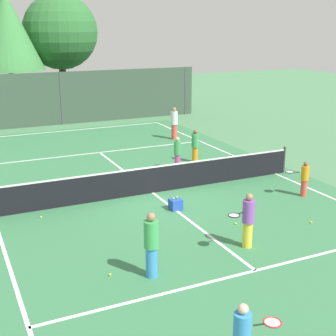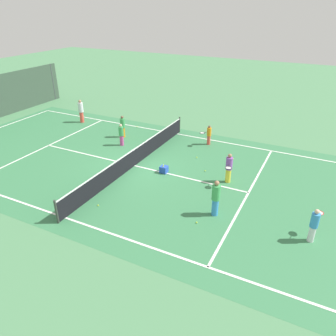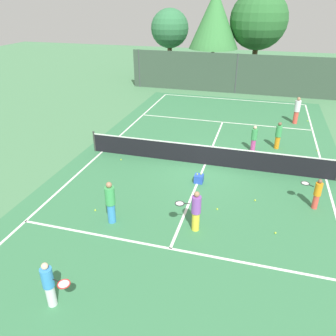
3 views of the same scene
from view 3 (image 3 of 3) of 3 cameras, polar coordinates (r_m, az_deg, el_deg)
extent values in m
plane|color=#4C8456|center=(16.55, 6.30, 0.61)|extent=(80.00, 80.00, 0.00)
cube|color=#387A4C|center=(16.54, 6.30, 0.62)|extent=(13.00, 25.00, 0.00)
cube|color=white|center=(18.13, -11.06, 2.74)|extent=(0.10, 24.00, 0.01)
cube|color=white|center=(16.70, 25.20, -1.72)|extent=(0.10, 24.00, 0.01)
cube|color=white|center=(27.73, 10.79, 11.34)|extent=(11.00, 0.10, 0.01)
cube|color=white|center=(11.27, 0.37, -13.49)|extent=(11.00, 0.10, 0.01)
cube|color=white|center=(22.41, 9.23, 7.68)|extent=(11.00, 0.10, 0.01)
cube|color=white|center=(16.54, 6.30, 0.63)|extent=(0.10, 12.80, 0.01)
cylinder|color=#333833|center=(18.10, -12.35, 4.44)|extent=(0.10, 0.10, 1.10)
cube|color=black|center=(16.34, 6.39, 2.10)|extent=(11.80, 0.03, 0.95)
cube|color=white|center=(16.14, 6.48, 3.71)|extent=(11.80, 0.04, 0.05)
cube|color=#384C3D|center=(29.31, 11.50, 15.34)|extent=(18.00, 0.06, 3.20)
cylinder|color=#3F4447|center=(31.14, -4.89, 16.44)|extent=(0.12, 0.12, 3.20)
cylinder|color=#3F4447|center=(29.31, 11.50, 15.34)|extent=(0.12, 0.12, 3.20)
cylinder|color=brown|center=(35.27, 0.29, 17.79)|extent=(0.45, 0.45, 3.20)
sphere|color=#337547|center=(34.91, 0.30, 22.57)|extent=(3.60, 3.60, 3.60)
cylinder|color=brown|center=(32.11, 7.46, 16.63)|extent=(0.28, 0.28, 3.19)
cone|color=#3D8442|center=(31.64, 7.93, 23.73)|extent=(4.30, 4.30, 4.78)
cylinder|color=brown|center=(33.22, 14.31, 16.76)|extent=(0.47, 0.47, 3.60)
sphere|color=#2D6B33|center=(32.80, 15.10, 23.05)|extent=(4.99, 4.99, 4.99)
cylinder|color=#E54C3F|center=(23.28, 20.79, 8.02)|extent=(0.29, 0.29, 0.80)
cylinder|color=silver|center=(23.07, 21.10, 9.77)|extent=(0.37, 0.37, 0.70)
sphere|color=#A37556|center=(22.95, 21.29, 10.85)|extent=(0.22, 0.22, 0.22)
cylinder|color=#388CD8|center=(12.39, -9.55, -7.50)|extent=(0.28, 0.28, 0.77)
cylinder|color=#3FA559|center=(11.99, -9.81, -4.66)|extent=(0.35, 0.35, 0.67)
sphere|color=#A37556|center=(11.77, -9.98, -2.83)|extent=(0.21, 0.21, 0.21)
cylinder|color=#D14799|center=(18.32, 14.20, 3.75)|extent=(0.24, 0.24, 0.66)
cylinder|color=#3FA559|center=(18.09, 14.42, 5.54)|extent=(0.30, 0.30, 0.57)
sphere|color=beige|center=(17.96, 14.56, 6.65)|extent=(0.18, 0.18, 0.18)
cylinder|color=silver|center=(9.95, -19.19, -19.66)|extent=(0.24, 0.24, 0.67)
cylinder|color=#388CD8|center=(9.52, -19.78, -17.05)|extent=(0.31, 0.31, 0.58)
sphere|color=beige|center=(9.27, -20.16, -15.33)|extent=(0.18, 0.18, 0.18)
cylinder|color=black|center=(9.32, -18.42, -17.64)|extent=(0.20, 0.07, 0.03)
torus|color=red|center=(9.19, -17.23, -18.25)|extent=(0.38, 0.38, 0.03)
cylinder|color=silver|center=(9.19, -17.23, -18.25)|extent=(0.32, 0.32, 0.00)
cylinder|color=orange|center=(19.00, 17.98, 4.15)|extent=(0.25, 0.25, 0.69)
cylinder|color=#3FA559|center=(18.77, 18.26, 5.96)|extent=(0.32, 0.32, 0.60)
sphere|color=brown|center=(18.64, 18.44, 7.08)|extent=(0.19, 0.19, 0.19)
cylinder|color=#E54C3F|center=(14.19, 23.69, -5.22)|extent=(0.22, 0.22, 0.59)
cylinder|color=orange|center=(13.92, 24.11, -3.29)|extent=(0.27, 0.27, 0.52)
sphere|color=brown|center=(13.77, 24.37, -2.07)|extent=(0.16, 0.16, 0.16)
cylinder|color=black|center=(14.00, 23.10, -2.77)|extent=(0.18, 0.13, 0.03)
torus|color=black|center=(14.09, 22.22, -2.40)|extent=(0.46, 0.46, 0.03)
cylinder|color=silver|center=(14.09, 22.22, -2.40)|extent=(0.38, 0.38, 0.00)
cylinder|color=yellow|center=(11.89, 4.70, -8.94)|extent=(0.27, 0.27, 0.72)
cylinder|color=purple|center=(11.51, 4.82, -6.21)|extent=(0.33, 0.33, 0.63)
sphere|color=#A37556|center=(11.28, 4.90, -4.45)|extent=(0.20, 0.20, 0.20)
cylinder|color=black|center=(11.48, 3.25, -6.05)|extent=(0.20, 0.08, 0.03)
torus|color=black|center=(11.48, 1.99, -6.03)|extent=(0.40, 0.40, 0.03)
cylinder|color=silver|center=(11.48, 1.99, -6.03)|extent=(0.33, 0.33, 0.00)
cube|color=blue|center=(14.86, 5.24, -1.81)|extent=(0.38, 0.38, 0.36)
sphere|color=#CCE533|center=(14.77, 4.99, -1.05)|extent=(0.07, 0.07, 0.07)
sphere|color=#CCE533|center=(14.80, 5.61, -1.02)|extent=(0.07, 0.07, 0.07)
sphere|color=#CCE533|center=(24.09, 22.58, 7.39)|extent=(0.07, 0.07, 0.07)
sphere|color=#CCE533|center=(17.02, -7.96, 1.42)|extent=(0.07, 0.07, 0.07)
sphere|color=#CCE533|center=(13.28, -12.22, -7.00)|extent=(0.07, 0.07, 0.07)
sphere|color=#CCE533|center=(19.54, 23.94, 2.72)|extent=(0.07, 0.07, 0.07)
sphere|color=#CCE533|center=(12.43, 17.73, -10.42)|extent=(0.07, 0.07, 0.07)
sphere|color=#CCE533|center=(13.18, 8.34, -6.90)|extent=(0.07, 0.07, 0.07)
sphere|color=#CCE533|center=(14.01, 14.53, -5.31)|extent=(0.07, 0.07, 0.07)
camera|label=1|loc=(8.91, -74.09, -3.02)|focal=51.16mm
camera|label=2|loc=(16.90, -58.70, 17.80)|focal=34.90mm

